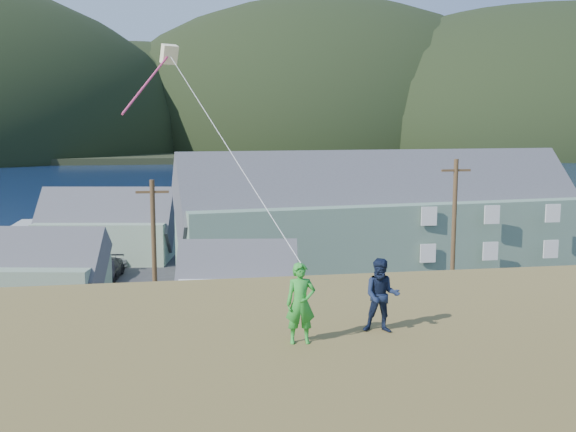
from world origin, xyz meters
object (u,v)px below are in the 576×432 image
Objects in this scene: lodge at (383,214)px; shed_palegreen_far at (107,227)px; shed_white at (238,283)px; wharf at (133,230)px; kite_flyer_green at (301,303)px; kite_flyer_navy at (382,296)px; shed_palegreen_near at (36,272)px.

shed_palegreen_far is (-22.46, 6.88, -1.55)m from lodge.
wharf is at bearing 112.31° from shed_white.
shed_white is at bearing -53.49° from shed_palegreen_far.
lodge reaches higher than shed_white.
lodge is at bearing 73.21° from kite_flyer_green.
shed_palegreen_far is at bearing -94.54° from wharf.
shed_white is 25.61m from kite_flyer_navy.
wharf is 14.38m from shed_palegreen_far.
kite_flyer_navy is (1.80, 0.40, -0.03)m from kite_flyer_green.
kite_flyer_green reaches higher than shed_palegreen_far.
kite_flyer_green is 1.03× the size of kite_flyer_navy.
shed_palegreen_near is 32.58m from kite_flyer_navy.
wharf is 16.56× the size of kite_flyer_navy.
kite_flyer_green is (-0.94, -25.33, 5.81)m from shed_white.
shed_palegreen_near reaches higher than wharf.
kite_flyer_green is at bearing -58.21° from shed_palegreen_near.
wharf is at bearing 100.93° from kite_flyer_green.
kite_flyer_navy is at bearing -54.95° from shed_palegreen_near.
shed_palegreen_near is 5.98× the size of kite_flyer_navy.
lodge reaches higher than shed_palegreen_near.
shed_palegreen_far is at bearing 124.93° from shed_white.
shed_palegreen_far is at bearing 119.82° from kite_flyer_navy.
lodge is 39.86m from kite_flyer_green.
shed_palegreen_far is 7.82× the size of kite_flyer_navy.
shed_palegreen_near is 1.22× the size of shed_white.
wharf is 2.12× the size of shed_palegreen_far.
kite_flyer_green reaches higher than shed_palegreen_near.
kite_flyer_navy reaches higher than shed_palegreen_near.
lodge is at bearing -7.57° from shed_palegreen_far.
kite_flyer_navy is (9.33, -57.82, 7.53)m from wharf.
lodge reaches higher than kite_flyer_navy.
shed_palegreen_far reaches higher than wharf.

